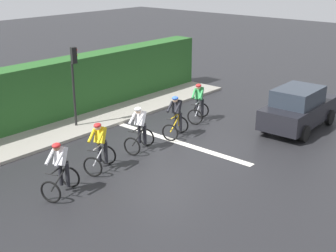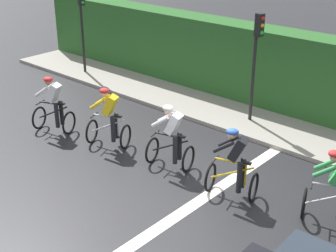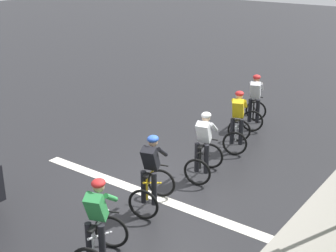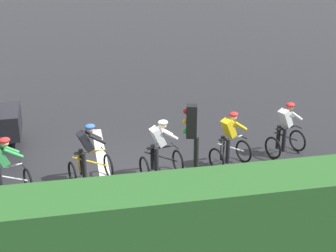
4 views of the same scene
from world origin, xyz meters
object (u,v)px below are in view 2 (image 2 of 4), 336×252
Objects in this scene: cyclist_lead at (54,106)px; traffic_light_far_junction at (82,18)px; cyclist_fourth at (234,165)px; cyclist_mid at (171,138)px; cyclist_second at (109,119)px; cyclist_trailing at (335,189)px; traffic_light_near_crossing at (256,52)px.

traffic_light_far_junction is (4.01, 3.48, 1.43)m from cyclist_lead.
cyclist_mid is at bearing 87.37° from cyclist_fourth.
cyclist_second is (0.43, -1.89, 0.00)m from cyclist_lead.
cyclist_mid and cyclist_fourth have the same top height.
cyclist_second is 6.61m from traffic_light_far_junction.
cyclist_trailing is 5.33m from traffic_light_near_crossing.
cyclist_second is at bearing -77.29° from cyclist_lead.
traffic_light_near_crossing is at bearing -28.61° from cyclist_second.
cyclist_fourth is 0.50× the size of traffic_light_far_junction.
cyclist_second is 6.12m from cyclist_trailing.
cyclist_mid is at bearing -80.92° from cyclist_lead.
cyclist_fourth is at bearing -110.32° from traffic_light_far_junction.
cyclist_fourth is at bearing -153.02° from traffic_light_near_crossing.
traffic_light_near_crossing reaches higher than cyclist_fourth.
traffic_light_far_junction reaches higher than cyclist_mid.
traffic_light_far_junction is at bearing 65.55° from cyclist_mid.
traffic_light_near_crossing and traffic_light_far_junction have the same top height.
cyclist_lead is 0.50× the size of traffic_light_far_junction.
cyclist_mid is 3.91m from traffic_light_near_crossing.
cyclist_fourth is 4.42m from traffic_light_near_crossing.
cyclist_fourth is 1.00× the size of cyclist_trailing.
cyclist_mid is (0.63, -3.95, 0.00)m from cyclist_lead.
cyclist_second is 3.99m from cyclist_fourth.
traffic_light_far_junction is at bearing 69.68° from cyclist_fourth.
traffic_light_near_crossing is at bearing 50.98° from cyclist_trailing.
traffic_light_far_junction is at bearing 91.99° from traffic_light_near_crossing.
cyclist_mid is at bearing -114.45° from traffic_light_far_junction.
traffic_light_near_crossing reaches higher than cyclist_trailing.
cyclist_trailing is at bearing -76.87° from cyclist_fourth.
cyclist_lead is 1.00× the size of cyclist_second.
traffic_light_near_crossing is (3.73, 1.90, 1.43)m from cyclist_fourth.
cyclist_lead is 0.50× the size of traffic_light_near_crossing.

